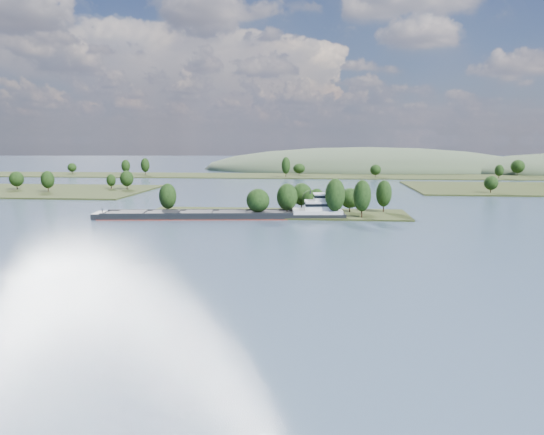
# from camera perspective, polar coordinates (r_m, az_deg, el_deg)

# --- Properties ---
(ground) EXTENTS (1800.00, 1800.00, 0.00)m
(ground) POSITION_cam_1_polar(r_m,az_deg,el_deg) (145.72, -1.54, -2.88)
(ground) COLOR #384B61
(ground) RESTS_ON ground
(tree_island) EXTENTS (100.00, 30.89, 15.49)m
(tree_island) POSITION_cam_1_polar(r_m,az_deg,el_deg) (202.11, 2.30, 1.45)
(tree_island) COLOR #252E14
(tree_island) RESTS_ON ground
(back_shoreline) EXTENTS (900.00, 60.00, 16.59)m
(back_shoreline) POSITION_cam_1_polar(r_m,az_deg,el_deg) (422.65, 4.35, 4.53)
(back_shoreline) COLOR #252E14
(back_shoreline) RESTS_ON ground
(hill_west) EXTENTS (320.00, 160.00, 44.00)m
(hill_west) POSITION_cam_1_polar(r_m,az_deg,el_deg) (524.42, 10.09, 5.07)
(hill_west) COLOR #394831
(hill_west) RESTS_ON ground
(cargo_barge) EXTENTS (92.33, 20.89, 12.40)m
(cargo_barge) POSITION_cam_1_polar(r_m,az_deg,el_deg) (194.92, -3.66, 0.41)
(cargo_barge) COLOR black
(cargo_barge) RESTS_ON ground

